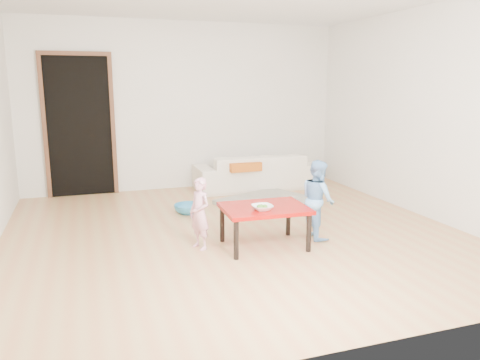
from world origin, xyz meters
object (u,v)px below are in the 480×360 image
child_blue (318,199)px  basin (189,209)px  bowl (262,208)px  child_pink (200,214)px  red_table (264,226)px  sofa (255,171)px

child_blue → basin: (-1.13, 1.40, -0.37)m
bowl → basin: bowl is taller
child_pink → basin: bearing=148.2°
red_table → bowl: (-0.07, -0.12, 0.24)m
bowl → basin: (-0.40, 1.60, -0.40)m
sofa → child_blue: size_ratio=2.22×
red_table → basin: bearing=107.6°
red_table → child_blue: (0.66, 0.09, 0.22)m
bowl → basin: 1.70m
bowl → child_pink: child_pink is taller
sofa → red_table: bearing=72.4°
red_table → bowl: size_ratio=4.14×
red_table → basin: size_ratio=2.28×
sofa → child_pink: size_ratio=2.58×
red_table → bowl: 0.28m
bowl → red_table: bearing=60.1°
sofa → child_blue: 2.51m
child_pink → sofa: bearing=123.7°
bowl → child_blue: bearing=16.0°
bowl → child_pink: bearing=154.1°
sofa → child_pink: (-1.51, -2.43, 0.09)m
child_pink → basin: size_ratio=1.97×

